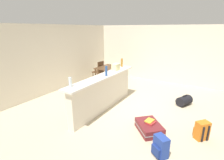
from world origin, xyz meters
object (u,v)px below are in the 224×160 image
at_px(dining_chair_near_partition, 118,74).
at_px(book_stack, 150,122).
at_px(backpack_blue, 161,147).
at_px(duffel_bag_black, 184,101).
at_px(dining_table, 108,69).
at_px(bottle_blue, 106,71).
at_px(bottle_amber, 122,63).
at_px(suitcase_flat_maroon, 149,127).
at_px(dining_chair_far_side, 99,70).
at_px(grocery_bag, 116,67).
at_px(bottle_clear, 70,82).
at_px(backpack_orange, 202,131).

distance_m(dining_chair_near_partition, book_stack, 3.42).
xyz_separation_m(backpack_blue, duffel_bag_black, (2.62, 0.00, -0.05)).
xyz_separation_m(dining_table, book_stack, (-2.56, -2.83, -0.40)).
distance_m(backpack_blue, book_stack, 0.82).
relative_size(dining_chair_near_partition, duffel_bag_black, 1.66).
distance_m(bottle_blue, dining_chair_near_partition, 2.36).
xyz_separation_m(dining_table, dining_chair_near_partition, (-0.07, -0.51, -0.13)).
relative_size(bottle_amber, backpack_blue, 0.71).
bearing_deg(suitcase_flat_maroon, dining_chair_far_side, 51.93).
distance_m(dining_chair_near_partition, duffel_bag_black, 2.84).
distance_m(bottle_blue, suitcase_flat_maroon, 1.89).
relative_size(grocery_bag, book_stack, 0.97).
xyz_separation_m(bottle_clear, dining_chair_far_side, (3.43, 1.69, -0.66)).
height_order(bottle_clear, book_stack, bottle_clear).
bearing_deg(bottle_amber, duffel_bag_black, -82.69).
bearing_deg(dining_chair_near_partition, bottle_blue, -158.66).
xyz_separation_m(dining_table, duffel_bag_black, (-0.63, -3.28, -0.50)).
relative_size(bottle_clear, dining_table, 0.21).
xyz_separation_m(bottle_amber, dining_chair_far_side, (0.94, 1.68, -0.69)).
relative_size(bottle_blue, bottle_amber, 0.97).
relative_size(dining_table, backpack_orange, 2.62).
bearing_deg(bottle_clear, grocery_bag, -2.64).
relative_size(dining_chair_near_partition, backpack_orange, 2.21).
bearing_deg(bottle_blue, dining_chair_far_side, 40.29).
bearing_deg(backpack_blue, bottle_clear, 93.84).
bearing_deg(bottle_amber, backpack_orange, -116.12).
bearing_deg(bottle_clear, suitcase_flat_maroon, -64.52).
height_order(suitcase_flat_maroon, backpack_orange, backpack_orange).
bearing_deg(book_stack, grocery_bag, 55.52).
bearing_deg(dining_table, backpack_blue, -134.73).
height_order(backpack_orange, book_stack, backpack_orange).
relative_size(dining_chair_far_side, book_stack, 3.48).
bearing_deg(dining_chair_far_side, dining_chair_near_partition, -95.79).
height_order(dining_chair_near_partition, duffel_bag_black, dining_chair_near_partition).
relative_size(grocery_bag, dining_chair_far_side, 0.28).
bearing_deg(duffel_bag_black, backpack_orange, -158.99).
bearing_deg(dining_table, dining_chair_far_side, 86.08).
height_order(dining_table, dining_chair_near_partition, dining_chair_near_partition).
xyz_separation_m(bottle_blue, dining_chair_near_partition, (2.10, 0.82, -0.68)).
bearing_deg(suitcase_flat_maroon, duffel_bag_black, -12.96).
relative_size(dining_chair_near_partition, suitcase_flat_maroon, 1.11).
relative_size(bottle_amber, dining_table, 0.27).
height_order(bottle_clear, duffel_bag_black, bottle_clear).
distance_m(bottle_amber, backpack_blue, 3.33).
distance_m(bottle_blue, dining_chair_far_side, 2.97).
height_order(grocery_bag, suitcase_flat_maroon, grocery_bag).
bearing_deg(dining_chair_near_partition, grocery_bag, -152.66).
relative_size(bottle_clear, grocery_bag, 0.89).
distance_m(grocery_bag, backpack_blue, 2.88).
bearing_deg(book_stack, backpack_orange, -73.70).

